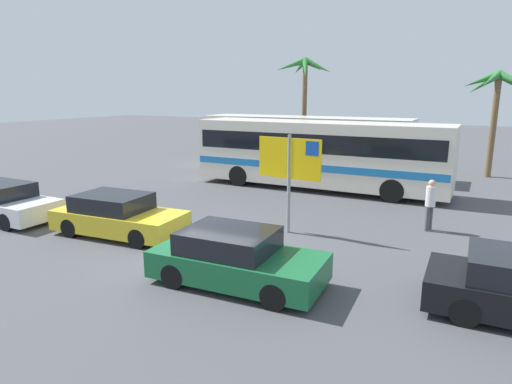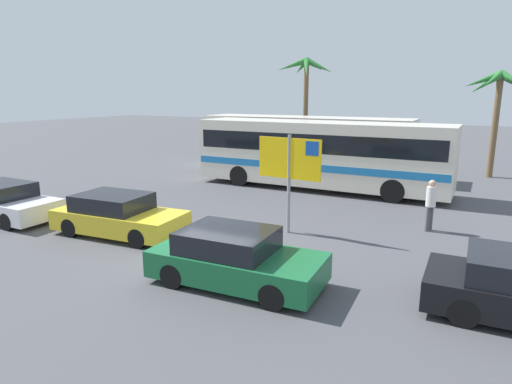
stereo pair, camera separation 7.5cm
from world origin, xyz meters
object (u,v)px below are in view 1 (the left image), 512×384
at_px(bus_rear_coach, 304,142).
at_px(ferry_sign, 291,162).
at_px(car_yellow, 118,216).
at_px(pedestrian_crossing_lot, 430,201).
at_px(car_green, 236,258).
at_px(car_white, 4,202).
at_px(bus_front_coach, 319,152).

xyz_separation_m(bus_rear_coach, ferry_sign, (3.74, -10.60, 0.54)).
distance_m(car_yellow, pedestrian_crossing_lot, 10.18).
distance_m(bus_rear_coach, car_green, 15.45).
bearing_deg(car_white, car_yellow, 6.81).
bearing_deg(pedestrian_crossing_lot, car_green, -92.33).
bearing_deg(bus_rear_coach, car_yellow, -94.53).
relative_size(bus_front_coach, ferry_sign, 3.70).
xyz_separation_m(car_white, pedestrian_crossing_lot, (13.72, 5.73, 0.38)).
bearing_deg(car_green, car_yellow, 161.40).
bearing_deg(pedestrian_crossing_lot, bus_rear_coach, 159.31).
relative_size(car_green, car_white, 1.02).
height_order(bus_front_coach, car_white, bus_front_coach).
relative_size(ferry_sign, car_green, 0.77).
xyz_separation_m(ferry_sign, car_yellow, (-4.80, -2.75, -1.69)).
bearing_deg(bus_front_coach, bus_rear_coach, 120.98).
height_order(car_green, pedestrian_crossing_lot, pedestrian_crossing_lot).
relative_size(bus_front_coach, pedestrian_crossing_lot, 6.89).
xyz_separation_m(bus_front_coach, ferry_sign, (1.51, -6.89, 0.54)).
bearing_deg(bus_rear_coach, pedestrian_crossing_lot, -46.80).
height_order(ferry_sign, car_green, ferry_sign).
height_order(bus_front_coach, ferry_sign, ferry_sign).
height_order(bus_front_coach, car_yellow, bus_front_coach).
bearing_deg(bus_front_coach, pedestrian_crossing_lot, -39.41).
height_order(bus_rear_coach, ferry_sign, ferry_sign).
height_order(ferry_sign, car_white, ferry_sign).
height_order(bus_front_coach, pedestrian_crossing_lot, bus_front_coach).
bearing_deg(ferry_sign, bus_rear_coach, 114.42).
distance_m(ferry_sign, car_yellow, 5.78).
bearing_deg(ferry_sign, car_green, -79.16).
bearing_deg(car_green, car_white, 172.34).
distance_m(bus_front_coach, pedestrian_crossing_lot, 7.17).
bearing_deg(pedestrian_crossing_lot, ferry_sign, -123.34).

